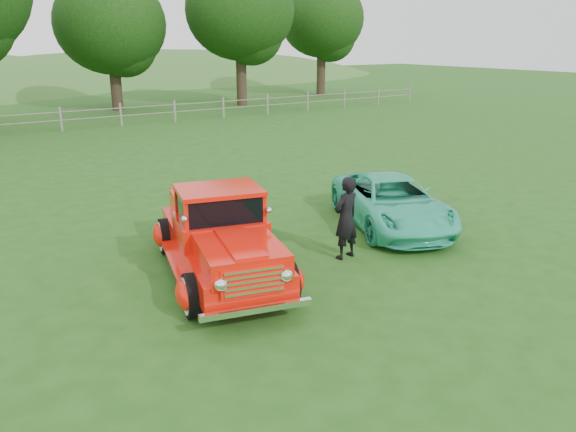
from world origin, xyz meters
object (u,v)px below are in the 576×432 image
teal_sedan (392,202)px  man (346,218)px  red_pickup (220,237)px  tree_near_east (110,24)px  tree_mid_east (240,10)px  tree_far_east (322,19)px

teal_sedan → man: (-2.27, -1.02, 0.26)m
red_pickup → man: bearing=0.7°
tree_near_east → man: bearing=-98.0°
tree_near_east → tree_mid_east: 8.30m
tree_mid_east → teal_sedan: 27.32m
red_pickup → man: (2.60, -0.61, 0.08)m
red_pickup → teal_sedan: size_ratio=1.20×
tree_far_east → teal_sedan: 34.00m
tree_near_east → man: size_ratio=4.77×
tree_mid_east → man: tree_mid_east is taller
man → tree_mid_east: bearing=-123.6°
tree_near_east → tree_mid_east: tree_mid_east is taller
tree_far_east → red_pickup: bearing=-129.7°
tree_mid_east → tree_near_east: bearing=166.0°
tree_near_east → red_pickup: bearing=-103.4°
teal_sedan → tree_near_east: bearing=108.8°
tree_far_east → tree_mid_east: bearing=-161.6°
tree_near_east → teal_sedan: 27.38m
tree_mid_east → red_pickup: tree_mid_east is taller
tree_mid_east → man: 29.05m
tree_mid_east → red_pickup: 29.71m
tree_mid_east → tree_far_east: size_ratio=1.07×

